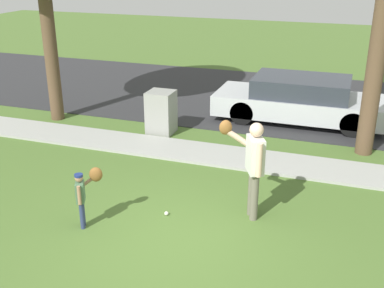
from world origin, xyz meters
name	(u,v)px	position (x,y,z in m)	size (l,w,h in m)	color
ground_plane	(230,160)	(0.00, 3.50, 0.00)	(48.00, 48.00, 0.00)	#4C6B2D
sidewalk_strip	(231,157)	(0.00, 3.60, 0.03)	(36.00, 1.20, 0.06)	#A3A39E
road_surface	(271,99)	(0.00, 8.60, 0.01)	(36.00, 6.80, 0.02)	#2D2D30
person_adult	(252,161)	(0.97, 1.21, 1.08)	(0.86, 0.57, 1.76)	#6B6656
person_child	(85,190)	(-1.58, 0.00, 0.68)	(0.41, 0.52, 1.03)	navy
baseball	(166,213)	(-0.44, 0.75, 0.04)	(0.07, 0.07, 0.07)	white
utility_cabinet	(161,112)	(-2.14, 4.63, 0.55)	(0.66, 0.64, 1.10)	gray
parked_sedan_silver	(300,100)	(1.11, 6.70, 0.62)	(4.60, 1.80, 1.23)	silver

